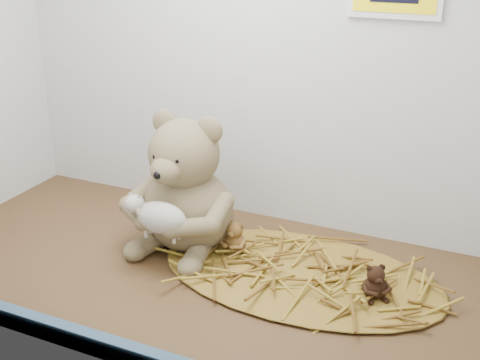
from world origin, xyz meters
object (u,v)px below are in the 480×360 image
at_px(mini_teddy_tan, 235,235).
at_px(mini_teddy_brown, 375,280).
at_px(toy_lamb, 161,218).
at_px(main_teddy, 187,182).

distance_m(mini_teddy_tan, mini_teddy_brown, 0.31).
relative_size(toy_lamb, mini_teddy_brown, 2.05).
bearing_deg(mini_teddy_tan, main_teddy, -172.51).
distance_m(toy_lamb, mini_teddy_brown, 0.43).
relative_size(main_teddy, toy_lamb, 2.15).
bearing_deg(main_teddy, mini_teddy_tan, 5.65).
height_order(main_teddy, mini_teddy_tan, main_teddy).
bearing_deg(mini_teddy_brown, toy_lamb, 151.87).
height_order(main_teddy, mini_teddy_brown, main_teddy).
distance_m(toy_lamb, mini_teddy_tan, 0.17).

